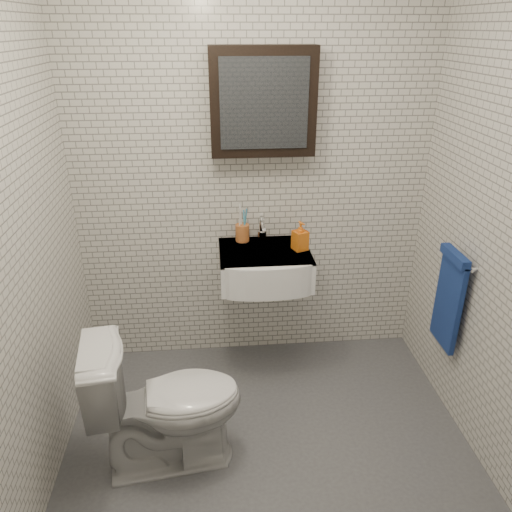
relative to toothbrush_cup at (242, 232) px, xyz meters
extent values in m
cube|color=#4B4D53|center=(0.07, -0.94, -0.91)|extent=(2.20, 2.00, 0.01)
cube|color=silver|center=(0.07, 0.06, 0.34)|extent=(2.20, 0.02, 2.50)
cube|color=silver|center=(0.07, -1.94, 0.34)|extent=(2.20, 0.02, 2.50)
cube|color=silver|center=(-1.03, -0.94, 0.34)|extent=(0.02, 2.00, 2.50)
cube|color=white|center=(0.12, -0.17, -0.16)|extent=(0.55, 0.45, 0.20)
cylinder|color=silver|center=(0.12, -0.15, -0.07)|extent=(0.31, 0.31, 0.02)
cylinder|color=silver|center=(0.12, -0.15, -0.06)|extent=(0.04, 0.04, 0.01)
cube|color=white|center=(0.12, -0.17, -0.07)|extent=(0.55, 0.45, 0.01)
cylinder|color=silver|center=(0.12, 0.00, -0.03)|extent=(0.06, 0.06, 0.06)
cylinder|color=silver|center=(0.12, 0.00, 0.03)|extent=(0.03, 0.03, 0.08)
cylinder|color=silver|center=(0.12, -0.06, 0.06)|extent=(0.02, 0.12, 0.02)
cube|color=silver|center=(0.12, 0.03, 0.08)|extent=(0.02, 0.09, 0.01)
cube|color=black|center=(0.12, -0.01, 0.79)|extent=(0.60, 0.14, 0.60)
cube|color=#3F444C|center=(0.12, -0.09, 0.79)|extent=(0.49, 0.01, 0.49)
cylinder|color=silver|center=(1.13, -0.59, 0.04)|extent=(0.02, 0.30, 0.02)
cylinder|color=silver|center=(1.15, -0.46, 0.04)|extent=(0.04, 0.02, 0.02)
cylinder|color=silver|center=(1.15, -0.72, 0.04)|extent=(0.04, 0.02, 0.02)
cube|color=navy|center=(1.12, -0.59, -0.23)|extent=(0.03, 0.26, 0.54)
cube|color=navy|center=(1.11, -0.59, 0.05)|extent=(0.05, 0.26, 0.05)
cylinder|color=#B9632E|center=(0.00, 0.00, -0.01)|extent=(0.11, 0.11, 0.11)
cylinder|color=white|center=(-0.02, -0.01, 0.06)|extent=(0.02, 0.03, 0.21)
cylinder|color=teal|center=(0.01, -0.01, 0.05)|extent=(0.02, 0.02, 0.19)
cylinder|color=white|center=(-0.01, 0.02, 0.07)|extent=(0.02, 0.04, 0.22)
cylinder|color=teal|center=(0.02, 0.01, 0.06)|extent=(0.03, 0.04, 0.19)
imported|color=orange|center=(0.34, -0.17, 0.03)|extent=(0.11, 0.11, 0.18)
imported|color=white|center=(-0.45, -0.92, -0.53)|extent=(0.79, 0.52, 0.76)
camera|label=1|loc=(-0.18, -2.91, 1.18)|focal=35.00mm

